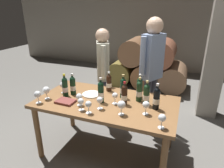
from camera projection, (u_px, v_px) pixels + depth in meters
The scene contains 30 objects.
ground_plane at pixel (107, 151), 2.70m from camera, with size 14.00×14.00×0.00m, color #66635E.
cellar_back_wall at pixel (160, 23), 5.84m from camera, with size 10.00×0.24×2.80m, color gray.
barrel_stack at pixel (147, 65), 4.77m from camera, with size 1.86×0.90×1.15m.
stone_pillar at pixel (218, 42), 3.18m from camera, with size 0.32×0.32×2.60m, color gray.
dining_table at pixel (106, 108), 2.45m from camera, with size 1.70×0.90×0.76m.
wine_bottle_0 at pixel (139, 87), 2.48m from camera, with size 0.07×0.07×0.31m.
wine_bottle_1 at pixel (124, 95), 2.30m from camera, with size 0.07×0.07×0.28m.
wine_bottle_2 at pixel (101, 92), 2.35m from camera, with size 0.07×0.07×0.31m.
wine_bottle_3 at pixel (73, 85), 2.56m from camera, with size 0.07×0.07×0.29m.
wine_bottle_4 at pixel (146, 95), 2.28m from camera, with size 0.07×0.07×0.30m.
wine_bottle_5 at pixel (123, 88), 2.47m from camera, with size 0.07×0.07×0.31m.
wine_bottle_6 at pixel (65, 87), 2.51m from camera, with size 0.07×0.07×0.30m.
wine_bottle_7 at pixel (139, 91), 2.38m from camera, with size 0.07×0.07×0.30m.
wine_bottle_8 at pixel (109, 83), 2.67m from camera, with size 0.07×0.07×0.27m.
wine_bottle_9 at pixel (156, 98), 2.19m from camera, with size 0.07×0.07×0.30m.
wine_glass_0 at pixel (121, 105), 2.08m from camera, with size 0.09×0.09×0.16m.
wine_glass_1 at pixel (162, 118), 1.84m from camera, with size 0.07×0.07×0.15m.
wine_glass_2 at pixel (63, 85), 2.61m from camera, with size 0.08×0.08×0.16m.
wine_glass_3 at pixel (46, 90), 2.44m from camera, with size 0.09×0.09×0.16m.
wine_glass_4 at pixel (38, 95), 2.33m from camera, with size 0.08×0.08×0.15m.
wine_glass_5 at pixel (88, 105), 2.11m from camera, with size 0.07×0.07×0.14m.
wine_glass_6 at pixel (115, 96), 2.31m from camera, with size 0.07×0.07×0.14m.
wine_glass_7 at pixel (81, 102), 2.17m from camera, with size 0.07×0.07×0.14m.
wine_glass_8 at pixel (146, 105), 2.08m from camera, with size 0.08×0.08×0.15m.
wine_glass_9 at pixel (100, 100), 2.20m from camera, with size 0.07×0.07×0.15m.
wine_glass_10 at pixel (79, 97), 2.28m from camera, with size 0.07×0.07×0.15m.
tasting_notebook at pixel (66, 101), 2.38m from camera, with size 0.22×0.16×0.03m, color brown.
serving_plate at pixel (91, 94), 2.59m from camera, with size 0.24×0.24×0.01m, color white.
sommelier_presenting at pixel (152, 66), 2.84m from camera, with size 0.31×0.45×1.72m.
taster_seated_left at pixel (103, 69), 3.10m from camera, with size 0.30×0.45×1.54m.
Camera 1 is at (0.84, -2.01, 1.83)m, focal length 31.77 mm.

